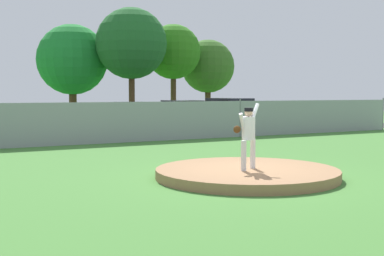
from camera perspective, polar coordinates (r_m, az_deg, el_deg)
name	(u,v)px	position (r m, az deg, el deg)	size (l,w,h in m)	color
ground_plane	(148,153)	(17.91, -4.93, -2.82)	(80.00, 80.00, 0.00)	#427A33
asphalt_strip	(79,135)	(25.87, -12.60, -0.82)	(44.00, 7.00, 0.01)	#2B2B2D
pitchers_mound	(247,173)	(12.70, 6.17, -5.07)	(4.53, 4.53, 0.24)	#99704C
pitcher_youth	(248,132)	(12.40, 6.30, -0.41)	(0.78, 0.39, 1.62)	silver
baseball	(252,164)	(13.17, 6.78, -4.07)	(0.07, 0.07, 0.07)	white
chainlink_fence	(109,123)	(21.54, -9.27, 0.59)	(33.11, 0.07, 1.83)	gray
parked_car_white	(34,121)	(25.64, -17.33, 0.74)	(2.12, 4.76, 1.55)	silver
parked_car_red	(182,117)	(28.07, -1.12, 1.28)	(1.95, 4.17, 1.71)	#A81919
parked_car_champagne	(136,118)	(27.18, -6.32, 1.13)	(1.94, 4.49, 1.63)	tan
parked_car_navy	(229,115)	(29.00, 4.20, 1.47)	(1.83, 4.79, 1.82)	#161E4C
tree_tall_centre	(72,60)	(36.46, -13.28, 7.45)	(4.87, 4.87, 6.86)	#4C331E
tree_broad_left	(131,44)	(34.78, -6.81, 9.37)	(4.78, 4.78, 7.83)	#4C331E
tree_leaning_west	(173,52)	(38.07, -2.11, 8.49)	(4.06, 4.06, 7.19)	#4C331E
tree_broad_right	(208,67)	(40.81, 1.80, 6.90)	(4.23, 4.23, 6.36)	#4C331E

